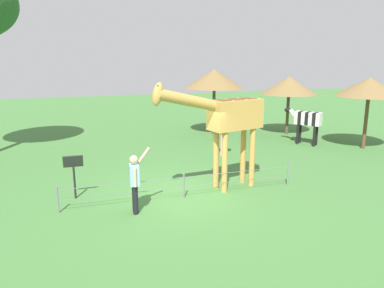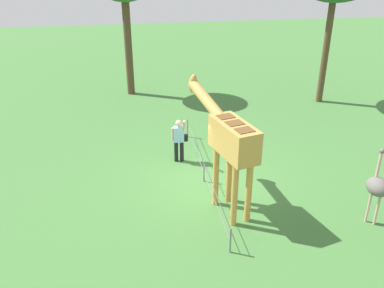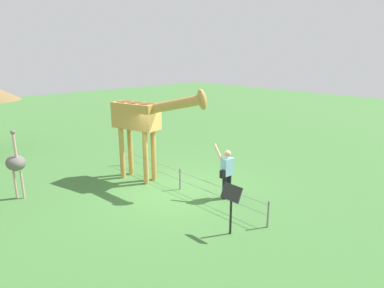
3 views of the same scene
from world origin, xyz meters
name	(u,v)px [view 2 (image 2 of 3)]	position (x,y,z in m)	size (l,w,h in m)	color
ground_plane	(209,181)	(0.00, 0.00, 0.00)	(60.00, 60.00, 0.00)	#427538
giraffe	(228,139)	(-1.50, -0.19, 2.22)	(3.72, 1.41, 3.44)	#C69347
visitor	(179,138)	(1.53, 0.78, 0.90)	(0.61, 0.59, 1.74)	black
ostrich	(378,187)	(-2.94, -3.98, 1.18)	(0.70, 0.56, 2.25)	#CC9E93
info_sign	(214,118)	(3.04, -0.79, 0.95)	(0.56, 0.21, 1.32)	black
wire_fence	(204,171)	(0.00, 0.18, 0.40)	(7.05, 0.05, 0.75)	slate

